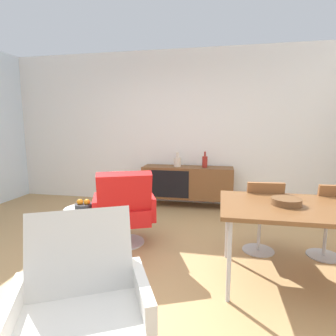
{
  "coord_description": "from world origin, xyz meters",
  "views": [
    {
      "loc": [
        0.88,
        -2.45,
        1.44
      ],
      "look_at": [
        0.28,
        0.64,
        0.95
      ],
      "focal_mm": 28.92,
      "sensor_mm": 36.0,
      "label": 1
    }
  ],
  "objects_px": {
    "dining_table": "(313,211)",
    "armchair_black_shell": "(81,302)",
    "sideboard": "(187,182)",
    "dining_chair_back_right": "(330,218)",
    "side_table_round": "(85,225)",
    "lounge_chair_red": "(124,208)",
    "dining_chair_back_left": "(261,214)",
    "fruit_bowl": "(84,205)",
    "vase_cobalt": "(177,162)",
    "vase_sculptural_dark": "(205,161)",
    "wooden_bowl_on_table": "(286,202)"
  },
  "relations": [
    {
      "from": "dining_table",
      "to": "armchair_black_shell",
      "type": "relative_size",
      "value": 1.69
    },
    {
      "from": "lounge_chair_red",
      "to": "side_table_round",
      "type": "distance_m",
      "value": 0.48
    },
    {
      "from": "wooden_bowl_on_table",
      "to": "fruit_bowl",
      "type": "bearing_deg",
      "value": 174.13
    },
    {
      "from": "sideboard",
      "to": "fruit_bowl",
      "type": "distance_m",
      "value": 2.24
    },
    {
      "from": "sideboard",
      "to": "dining_chair_back_left",
      "type": "distance_m",
      "value": 1.99
    },
    {
      "from": "sideboard",
      "to": "fruit_bowl",
      "type": "xyz_separation_m",
      "value": [
        -0.93,
        -2.03,
        0.12
      ]
    },
    {
      "from": "dining_chair_back_right",
      "to": "armchair_black_shell",
      "type": "bearing_deg",
      "value": -136.55
    },
    {
      "from": "vase_sculptural_dark",
      "to": "wooden_bowl_on_table",
      "type": "distance_m",
      "value": 2.41
    },
    {
      "from": "dining_chair_back_right",
      "to": "lounge_chair_red",
      "type": "xyz_separation_m",
      "value": [
        -2.28,
        -0.09,
        -0.0
      ]
    },
    {
      "from": "sideboard",
      "to": "armchair_black_shell",
      "type": "xyz_separation_m",
      "value": [
        -0.16,
        -3.5,
        0.03
      ]
    },
    {
      "from": "vase_sculptural_dark",
      "to": "lounge_chair_red",
      "type": "relative_size",
      "value": 0.29
    },
    {
      "from": "vase_sculptural_dark",
      "to": "lounge_chair_red",
      "type": "xyz_separation_m",
      "value": [
        -0.84,
        -1.79,
        -0.36
      ]
    },
    {
      "from": "dining_chair_back_right",
      "to": "vase_sculptural_dark",
      "type": "bearing_deg",
      "value": 130.24
    },
    {
      "from": "dining_chair_back_left",
      "to": "dining_chair_back_right",
      "type": "xyz_separation_m",
      "value": [
        0.7,
        -0.0,
        0.0
      ]
    },
    {
      "from": "dining_chair_back_right",
      "to": "lounge_chair_red",
      "type": "bearing_deg",
      "value": -177.66
    },
    {
      "from": "dining_chair_back_right",
      "to": "vase_cobalt",
      "type": "bearing_deg",
      "value": 138.6
    },
    {
      "from": "armchair_black_shell",
      "to": "side_table_round",
      "type": "relative_size",
      "value": 1.82
    },
    {
      "from": "side_table_round",
      "to": "dining_chair_back_left",
      "type": "bearing_deg",
      "value": 9.75
    },
    {
      "from": "dining_chair_back_left",
      "to": "dining_chair_back_right",
      "type": "relative_size",
      "value": 1.0
    },
    {
      "from": "vase_cobalt",
      "to": "lounge_chair_red",
      "type": "relative_size",
      "value": 0.27
    },
    {
      "from": "lounge_chair_red",
      "to": "vase_sculptural_dark",
      "type": "bearing_deg",
      "value": 64.73
    },
    {
      "from": "lounge_chair_red",
      "to": "armchair_black_shell",
      "type": "height_order",
      "value": "same"
    },
    {
      "from": "dining_chair_back_right",
      "to": "side_table_round",
      "type": "relative_size",
      "value": 1.65
    },
    {
      "from": "wooden_bowl_on_table",
      "to": "fruit_bowl",
      "type": "distance_m",
      "value": 2.11
    },
    {
      "from": "vase_cobalt",
      "to": "armchair_black_shell",
      "type": "xyz_separation_m",
      "value": [
        0.02,
        -3.5,
        -0.34
      ]
    },
    {
      "from": "vase_cobalt",
      "to": "dining_chair_back_left",
      "type": "xyz_separation_m",
      "value": [
        1.22,
        -1.69,
        -0.34
      ]
    },
    {
      "from": "sideboard",
      "to": "dining_chair_back_right",
      "type": "distance_m",
      "value": 2.43
    },
    {
      "from": "dining_chair_back_right",
      "to": "armchair_black_shell",
      "type": "distance_m",
      "value": 2.62
    },
    {
      "from": "wooden_bowl_on_table",
      "to": "dining_chair_back_right",
      "type": "xyz_separation_m",
      "value": [
        0.58,
        0.55,
        -0.3
      ]
    },
    {
      "from": "vase_sculptural_dark",
      "to": "dining_chair_back_left",
      "type": "height_order",
      "value": "vase_sculptural_dark"
    },
    {
      "from": "sideboard",
      "to": "fruit_bowl",
      "type": "height_order",
      "value": "sideboard"
    },
    {
      "from": "vase_cobalt",
      "to": "armchair_black_shell",
      "type": "height_order",
      "value": "vase_cobalt"
    },
    {
      "from": "vase_cobalt",
      "to": "side_table_round",
      "type": "relative_size",
      "value": 0.49
    },
    {
      "from": "wooden_bowl_on_table",
      "to": "armchair_black_shell",
      "type": "xyz_separation_m",
      "value": [
        -1.33,
        -1.25,
        -0.3
      ]
    },
    {
      "from": "wooden_bowl_on_table",
      "to": "lounge_chair_red",
      "type": "distance_m",
      "value": 1.79
    },
    {
      "from": "vase_sculptural_dark",
      "to": "armchair_black_shell",
      "type": "relative_size",
      "value": 0.29
    },
    {
      "from": "lounge_chair_red",
      "to": "fruit_bowl",
      "type": "xyz_separation_m",
      "value": [
        -0.39,
        -0.25,
        0.09
      ]
    },
    {
      "from": "fruit_bowl",
      "to": "dining_chair_back_left",
      "type": "bearing_deg",
      "value": 9.78
    },
    {
      "from": "fruit_bowl",
      "to": "vase_cobalt",
      "type": "bearing_deg",
      "value": 69.87
    },
    {
      "from": "vase_cobalt",
      "to": "dining_chair_back_left",
      "type": "bearing_deg",
      "value": -54.17
    },
    {
      "from": "wooden_bowl_on_table",
      "to": "fruit_bowl",
      "type": "xyz_separation_m",
      "value": [
        -2.09,
        0.22,
        -0.21
      ]
    },
    {
      "from": "sideboard",
      "to": "dining_chair_back_right",
      "type": "height_order",
      "value": "dining_chair_back_right"
    },
    {
      "from": "dining_table",
      "to": "dining_chair_back_left",
      "type": "xyz_separation_m",
      "value": [
        -0.35,
        0.56,
        -0.23
      ]
    },
    {
      "from": "side_table_round",
      "to": "fruit_bowl",
      "type": "distance_m",
      "value": 0.23
    },
    {
      "from": "lounge_chair_red",
      "to": "sideboard",
      "type": "bearing_deg",
      "value": 73.24
    },
    {
      "from": "dining_chair_back_left",
      "to": "armchair_black_shell",
      "type": "relative_size",
      "value": 0.9
    },
    {
      "from": "sideboard",
      "to": "wooden_bowl_on_table",
      "type": "distance_m",
      "value": 2.55
    },
    {
      "from": "wooden_bowl_on_table",
      "to": "dining_table",
      "type": "bearing_deg",
      "value": -1.13
    },
    {
      "from": "wooden_bowl_on_table",
      "to": "lounge_chair_red",
      "type": "height_order",
      "value": "lounge_chair_red"
    },
    {
      "from": "vase_sculptural_dark",
      "to": "side_table_round",
      "type": "xyz_separation_m",
      "value": [
        -1.23,
        -2.03,
        -0.5
      ]
    }
  ]
}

